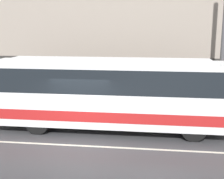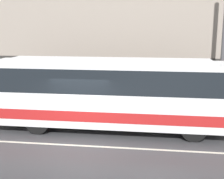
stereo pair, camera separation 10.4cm
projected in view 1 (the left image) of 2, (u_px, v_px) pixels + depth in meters
name	position (u px, v px, depth m)	size (l,w,h in m)	color
ground_plane	(75.00, 145.00, 12.33)	(60.00, 60.00, 0.00)	#38383A
sidewalk	(98.00, 108.00, 17.61)	(60.00, 2.89, 0.16)	gray
lane_stripe	(75.00, 145.00, 12.33)	(54.00, 0.14, 0.01)	beige
transit_bus	(108.00, 90.00, 13.96)	(10.66, 2.48, 3.19)	white
utility_pole_near	(224.00, 40.00, 15.18)	(0.24, 0.24, 7.59)	#4C4C4F
pedestrian_waiting	(54.00, 96.00, 16.97)	(0.36, 0.36, 1.58)	navy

